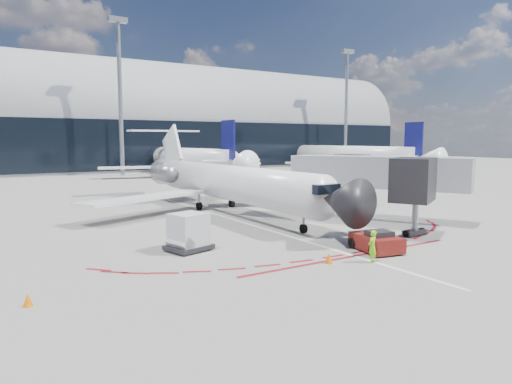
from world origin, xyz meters
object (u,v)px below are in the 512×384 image
pushback_tug (376,242)px  ramp_worker (372,246)px  regional_jet (223,181)px  uld_container (189,232)px

pushback_tug → ramp_worker: 2.44m
ramp_worker → pushback_tug: bearing=-159.8°
regional_jet → uld_container: size_ratio=11.60×
regional_jet → pushback_tug: size_ratio=6.56×
ramp_worker → uld_container: size_ratio=0.62×
uld_container → ramp_worker: bearing=-62.1°
pushback_tug → uld_container: uld_container is taller
regional_jet → pushback_tug: bearing=-88.8°
regional_jet → uld_container: (-8.17, -11.36, -1.51)m
regional_jet → uld_container: 14.07m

